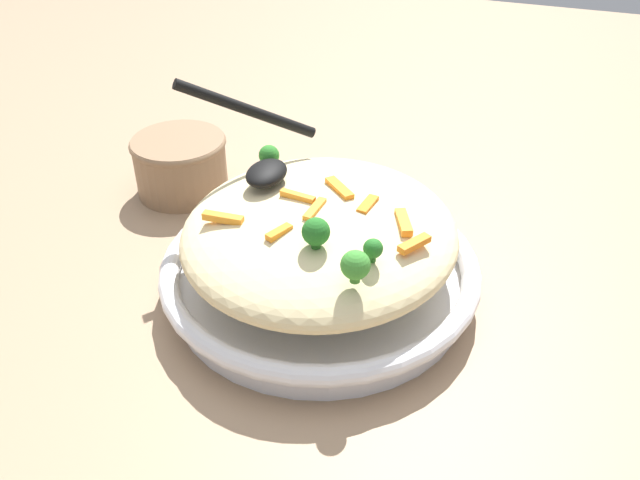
% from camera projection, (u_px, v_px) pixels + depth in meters
% --- Properties ---
extents(ground_plane, '(2.40, 2.40, 0.00)m').
position_uv_depth(ground_plane, '(320.00, 291.00, 0.72)').
color(ground_plane, '#9E7F60').
extents(serving_bowl, '(0.34, 0.34, 0.05)m').
position_uv_depth(serving_bowl, '(320.00, 273.00, 0.71)').
color(serving_bowl, silver).
rests_on(serving_bowl, ground_plane).
extents(pasta_mound, '(0.29, 0.28, 0.07)m').
position_uv_depth(pasta_mound, '(320.00, 232.00, 0.68)').
color(pasta_mound, beige).
rests_on(pasta_mound, serving_bowl).
extents(carrot_piece_0, '(0.01, 0.04, 0.01)m').
position_uv_depth(carrot_piece_0, '(223.00, 218.00, 0.64)').
color(carrot_piece_0, orange).
rests_on(carrot_piece_0, pasta_mound).
extents(carrot_piece_1, '(0.01, 0.04, 0.01)m').
position_uv_depth(carrot_piece_1, '(299.00, 195.00, 0.66)').
color(carrot_piece_1, orange).
rests_on(carrot_piece_1, pasta_mound).
extents(carrot_piece_2, '(0.04, 0.01, 0.01)m').
position_uv_depth(carrot_piece_2, '(313.00, 209.00, 0.64)').
color(carrot_piece_2, orange).
rests_on(carrot_piece_2, pasta_mound).
extents(carrot_piece_3, '(0.04, 0.04, 0.01)m').
position_uv_depth(carrot_piece_3, '(339.00, 188.00, 0.67)').
color(carrot_piece_3, orange).
rests_on(carrot_piece_3, pasta_mound).
extents(carrot_piece_4, '(0.03, 0.03, 0.01)m').
position_uv_depth(carrot_piece_4, '(414.00, 244.00, 0.61)').
color(carrot_piece_4, orange).
rests_on(carrot_piece_4, pasta_mound).
extents(carrot_piece_5, '(0.04, 0.03, 0.01)m').
position_uv_depth(carrot_piece_5, '(403.00, 223.00, 0.63)').
color(carrot_piece_5, orange).
rests_on(carrot_piece_5, pasta_mound).
extents(carrot_piece_6, '(0.03, 0.01, 0.01)m').
position_uv_depth(carrot_piece_6, '(368.00, 205.00, 0.66)').
color(carrot_piece_6, orange).
rests_on(carrot_piece_6, pasta_mound).
extents(carrot_piece_7, '(0.03, 0.02, 0.01)m').
position_uv_depth(carrot_piece_7, '(279.00, 232.00, 0.62)').
color(carrot_piece_7, orange).
rests_on(carrot_piece_7, pasta_mound).
extents(broccoli_floret_0, '(0.02, 0.02, 0.03)m').
position_uv_depth(broccoli_floret_0, '(269.00, 156.00, 0.72)').
color(broccoli_floret_0, '#296820').
rests_on(broccoli_floret_0, pasta_mound).
extents(broccoli_floret_1, '(0.02, 0.02, 0.02)m').
position_uv_depth(broccoli_floret_1, '(373.00, 249.00, 0.58)').
color(broccoli_floret_1, '#205B1C').
rests_on(broccoli_floret_1, pasta_mound).
extents(broccoli_floret_2, '(0.03, 0.03, 0.03)m').
position_uv_depth(broccoli_floret_2, '(316.00, 232.00, 0.59)').
color(broccoli_floret_2, '#205B1C').
rests_on(broccoli_floret_2, pasta_mound).
extents(broccoli_floret_3, '(0.03, 0.03, 0.03)m').
position_uv_depth(broccoli_floret_3, '(355.00, 265.00, 0.56)').
color(broccoli_floret_3, '#377928').
rests_on(broccoli_floret_3, pasta_mound).
extents(serving_spoon, '(0.14, 0.13, 0.09)m').
position_uv_depth(serving_spoon, '(259.00, 149.00, 0.70)').
color(serving_spoon, black).
rests_on(serving_spoon, pasta_mound).
extents(companion_bowl, '(0.12, 0.12, 0.08)m').
position_uv_depth(companion_bowl, '(181.00, 163.00, 0.87)').
color(companion_bowl, '#8C6B4C').
rests_on(companion_bowl, ground_plane).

